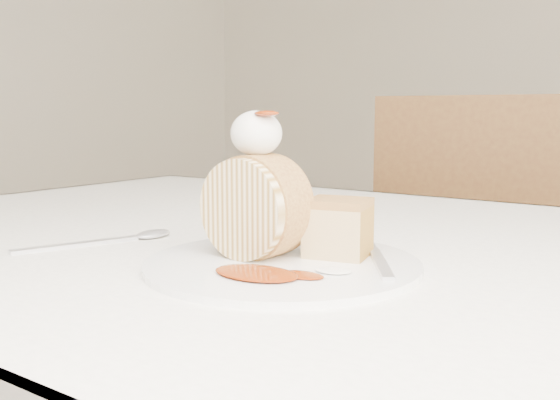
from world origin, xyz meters
The scene contains 10 objects.
table centered at (0.00, 0.20, 0.66)m, with size 1.40×0.90×0.75m.
chair_far centered at (-0.05, 1.00, 0.54)m, with size 0.50×0.50×0.94m.
plate centered at (0.05, 0.06, 0.75)m, with size 0.27×0.27×0.01m, color white.
roulade_slice centered at (0.01, 0.06, 0.81)m, with size 0.10×0.10×0.06m, color beige.
cake_chunk centered at (0.08, 0.11, 0.78)m, with size 0.06×0.06×0.05m, color #AE8541.
whipped_cream centered at (0.01, 0.07, 0.88)m, with size 0.05×0.05×0.05m, color white.
caramel_drizzle centered at (0.03, 0.06, 0.91)m, with size 0.03×0.02×0.01m, color maroon.
caramel_pool centered at (0.06, 0.00, 0.76)m, with size 0.08×0.05×0.00m, color maroon, non-canonical shape.
fork centered at (0.13, 0.10, 0.76)m, with size 0.02×0.16×0.00m, color silver.
spoon centered at (-0.20, 0.00, 0.75)m, with size 0.03×0.18×0.00m, color silver.
Camera 1 is at (0.39, -0.44, 0.90)m, focal length 40.00 mm.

